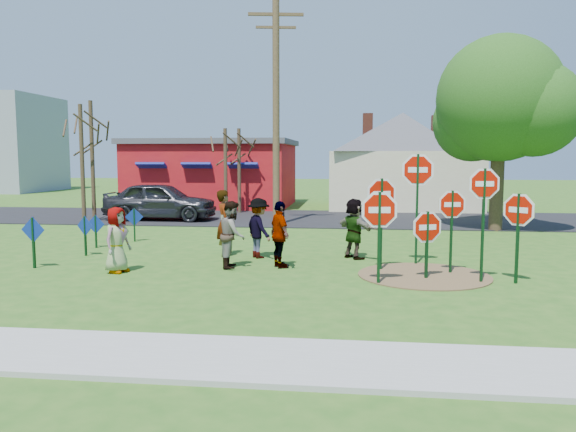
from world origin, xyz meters
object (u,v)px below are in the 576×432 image
object	(u,v)px
utility_pole	(276,108)
person_b	(225,223)
leafy_tree	(503,106)
stop_sign_b	(418,180)
stop_sign_d	(452,211)
suv	(160,201)
stop_sign_c	(484,198)
stop_sign_a	(379,217)
person_a	(117,240)

from	to	relation	value
utility_pole	person_b	bearing A→B (deg)	-93.77
person_b	leafy_tree	size ratio (longest dim) A/B	0.26
utility_pole	leafy_tree	distance (m)	8.96
stop_sign_b	person_b	bearing A→B (deg)	-178.86
utility_pole	leafy_tree	xyz separation A→B (m)	(8.93, -0.69, -0.04)
stop_sign_d	suv	world-z (taller)	stop_sign_d
stop_sign_c	leafy_tree	bearing A→B (deg)	65.74
stop_sign_a	leafy_tree	world-z (taller)	leafy_tree
leafy_tree	person_a	bearing A→B (deg)	-140.72
stop_sign_c	stop_sign_d	xyz separation A→B (m)	(-0.53, 0.99, -0.39)
person_b	stop_sign_c	bearing A→B (deg)	-129.06
stop_sign_a	suv	distance (m)	15.15
stop_sign_b	suv	bearing A→B (deg)	146.63
stop_sign_a	leafy_tree	distance (m)	11.71
stop_sign_b	suv	world-z (taller)	stop_sign_b
person_a	stop_sign_a	bearing A→B (deg)	-78.84
stop_sign_b	stop_sign_c	world-z (taller)	stop_sign_b
utility_pole	leafy_tree	bearing A→B (deg)	-4.40
person_a	leafy_tree	bearing A→B (deg)	-34.75
stop_sign_c	person_b	xyz separation A→B (m)	(-6.68, 2.82, -0.99)
stop_sign_a	utility_pole	size ratio (longest dim) A/B	0.24
utility_pole	stop_sign_d	bearing A→B (deg)	-58.67
stop_sign_a	stop_sign_c	xyz separation A→B (m)	(2.36, 0.39, 0.43)
stop_sign_a	stop_sign_b	distance (m)	2.83
stop_sign_c	suv	distance (m)	16.45
suv	leafy_tree	xyz separation A→B (m)	(14.44, -1.92, 3.96)
stop_sign_a	stop_sign_c	bearing A→B (deg)	3.87
person_a	person_b	world-z (taller)	person_b
stop_sign_c	stop_sign_a	bearing A→B (deg)	-178.84
stop_sign_d	leafy_tree	size ratio (longest dim) A/B	0.29
person_b	stop_sign_b	bearing A→B (deg)	-113.70
person_b	person_a	bearing A→B (deg)	125.22
stop_sign_d	leafy_tree	world-z (taller)	leafy_tree
person_b	suv	distance (m)	10.04
stop_sign_d	person_b	size ratio (longest dim) A/B	1.14
stop_sign_a	person_b	size ratio (longest dim) A/B	1.17
stop_sign_b	person_a	bearing A→B (deg)	-156.86
stop_sign_b	leafy_tree	distance (m)	8.88
suv	person_b	bearing A→B (deg)	-149.39
suv	utility_pole	size ratio (longest dim) A/B	0.54
stop_sign_c	stop_sign_d	size ratio (longest dim) A/B	1.26
stop_sign_a	person_b	world-z (taller)	stop_sign_a
stop_sign_a	person_a	xyz separation A→B (m)	(-6.46, 0.54, -0.71)
stop_sign_a	person_a	distance (m)	6.52
stop_sign_c	person_b	bearing A→B (deg)	148.80
person_a	utility_pole	size ratio (longest dim) A/B	0.18
stop_sign_a	person_b	xyz separation A→B (m)	(-4.32, 3.21, -0.56)
stop_sign_b	leafy_tree	bearing A→B (deg)	70.61
stop_sign_a	leafy_tree	size ratio (longest dim) A/B	0.30
stop_sign_d	utility_pole	distance (m)	11.39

